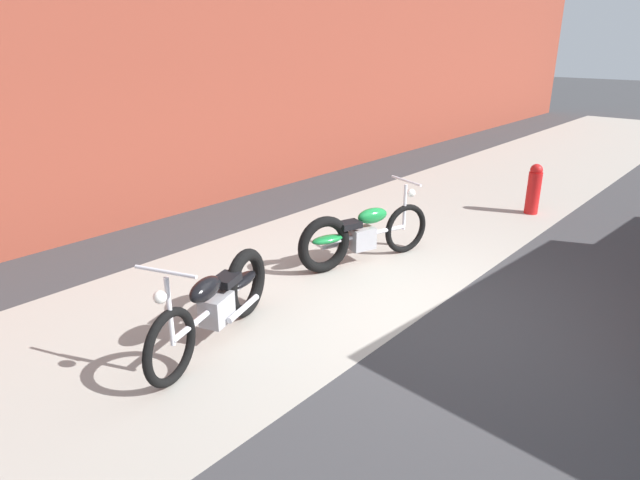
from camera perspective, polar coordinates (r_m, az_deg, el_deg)
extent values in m
plane|color=#38383A|center=(5.88, 10.77, -7.91)|extent=(80.00, 80.00, 0.00)
cube|color=#9E998E|center=(6.81, -1.99, -3.44)|extent=(36.00, 3.50, 0.01)
cube|color=brown|center=(8.96, -19.39, 16.59)|extent=(36.00, 0.50, 4.66)
torus|color=black|center=(4.78, -15.43, -10.79)|extent=(0.67, 0.30, 0.68)
torus|color=black|center=(5.72, -7.81, -4.50)|extent=(0.73, 0.37, 0.73)
cylinder|color=silver|center=(5.22, -11.27, -7.11)|extent=(1.18, 0.46, 0.06)
cube|color=#99999E|center=(5.29, -10.78, -7.13)|extent=(0.37, 0.31, 0.28)
ellipsoid|color=black|center=(5.05, -11.93, -5.07)|extent=(0.48, 0.33, 0.20)
ellipsoid|color=black|center=(5.65, -8.08, -4.14)|extent=(0.47, 0.32, 0.10)
cube|color=black|center=(5.35, -9.81, -4.14)|extent=(0.33, 0.28, 0.08)
cylinder|color=silver|center=(4.65, -15.49, -7.29)|extent=(0.06, 0.06, 0.62)
cylinder|color=silver|center=(4.50, -15.92, -3.22)|extent=(0.22, 0.56, 0.03)
sphere|color=white|center=(4.51, -16.45, -5.78)|extent=(0.11, 0.11, 0.11)
cylinder|color=silver|center=(5.44, -8.04, -7.11)|extent=(0.54, 0.24, 0.06)
torus|color=black|center=(7.44, 8.99, 1.19)|extent=(0.67, 0.29, 0.68)
torus|color=black|center=(6.70, 0.43, -0.49)|extent=(0.73, 0.35, 0.73)
cylinder|color=silver|center=(7.04, 4.94, 0.60)|extent=(1.19, 0.43, 0.06)
cube|color=#99999E|center=(7.01, 4.40, 0.18)|extent=(0.37, 0.31, 0.28)
ellipsoid|color=#197A38|center=(7.01, 5.53, 2.56)|extent=(0.48, 0.32, 0.20)
ellipsoid|color=#197A38|center=(6.70, 0.80, 0.06)|extent=(0.47, 0.31, 0.10)
cube|color=black|center=(6.83, 3.08, 1.61)|extent=(0.33, 0.28, 0.08)
cylinder|color=silver|center=(7.32, 8.88, 3.43)|extent=(0.06, 0.06, 0.62)
cylinder|color=silver|center=(7.22, 9.03, 6.16)|extent=(0.21, 0.56, 0.03)
sphere|color=white|center=(7.33, 9.56, 4.89)|extent=(0.11, 0.11, 0.11)
cylinder|color=silver|center=(7.02, 2.08, -0.42)|extent=(0.54, 0.23, 0.06)
cylinder|color=red|center=(9.70, 21.47, 4.60)|extent=(0.22, 0.22, 0.70)
sphere|color=red|center=(9.61, 21.77, 6.84)|extent=(0.20, 0.20, 0.20)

